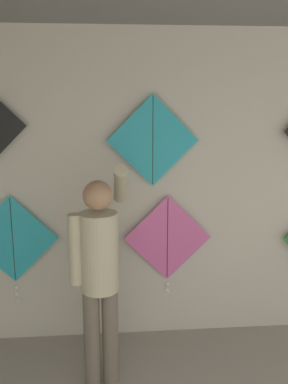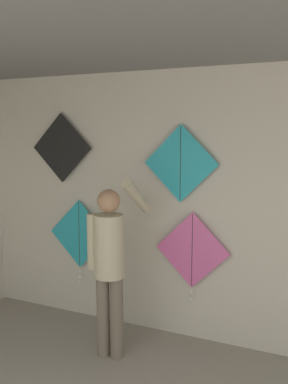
# 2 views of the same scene
# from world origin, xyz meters

# --- Properties ---
(back_panel) EXTENTS (5.96, 0.06, 2.80)m
(back_panel) POSITION_xyz_m (0.00, 3.73, 1.40)
(back_panel) COLOR beige
(back_panel) RESTS_ON ground
(shopkeeper) EXTENTS (0.44, 0.63, 1.75)m
(shopkeeper) POSITION_xyz_m (-0.58, 3.00, 0.99)
(shopkeeper) COLOR #726656
(shopkeeper) RESTS_ON ground
(kite_0) EXTENTS (0.79, 0.04, 1.00)m
(kite_0) POSITION_xyz_m (-1.35, 3.64, 0.97)
(kite_0) COLOR #28B2C6
(kite_1) EXTENTS (0.79, 0.04, 0.93)m
(kite_1) POSITION_xyz_m (0.02, 3.64, 0.95)
(kite_1) COLOR pink
(kite_4) EXTENTS (0.79, 0.01, 0.79)m
(kite_4) POSITION_xyz_m (-0.12, 3.64, 1.85)
(kite_4) COLOR #28B2C6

